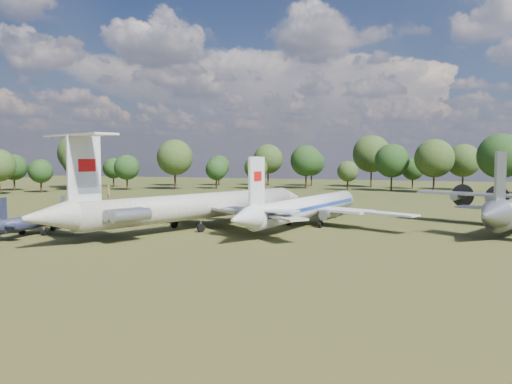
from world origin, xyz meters
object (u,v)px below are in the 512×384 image
(il62_airliner, at_px, (198,211))
(tu104_jet, at_px, (307,211))
(small_prop_west, at_px, (35,225))
(small_prop_northwest, at_px, (74,215))
(person_on_il62, at_px, (109,193))

(il62_airliner, xyz_separation_m, tu104_jet, (12.91, 7.32, -0.32))
(small_prop_west, relative_size, small_prop_northwest, 1.15)
(tu104_jet, bearing_deg, il62_airliner, -139.40)
(person_on_il62, bearing_deg, il62_airliner, -90.60)
(tu104_jet, distance_m, person_on_il62, 26.56)
(small_prop_northwest, xyz_separation_m, person_on_il62, (13.91, -11.16, 4.33))
(il62_airliner, xyz_separation_m, person_on_il62, (-5.23, -11.79, 3.10))
(small_prop_northwest, bearing_deg, il62_airliner, -19.91)
(il62_airliner, bearing_deg, small_prop_west, -121.83)
(il62_airliner, height_order, small_prop_northwest, il62_airliner)
(person_on_il62, bearing_deg, small_prop_northwest, -15.45)
(small_prop_west, xyz_separation_m, small_prop_northwest, (-2.77, 10.53, -0.16))
(small_prop_northwest, bearing_deg, small_prop_west, -97.03)
(person_on_il62, bearing_deg, small_prop_west, 20.02)
(small_prop_west, height_order, small_prop_northwest, small_prop_west)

